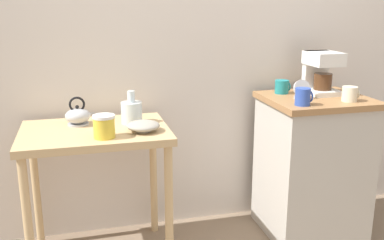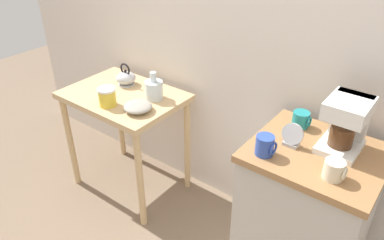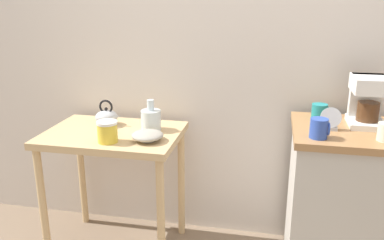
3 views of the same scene
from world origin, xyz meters
name	(u,v)px [view 3 (image 3 of 3)]	position (x,y,z in m)	size (l,w,h in m)	color
back_wall	(264,20)	(0.10, 0.47, 1.40)	(4.40, 0.10, 2.80)	silver
wooden_table	(114,150)	(-0.72, 0.08, 0.66)	(0.78, 0.56, 0.78)	tan
kitchen_counter	(344,206)	(0.59, 0.08, 0.44)	(0.61, 0.55, 0.88)	#BCB7AD
bowl_stoneware	(147,135)	(-0.48, -0.03, 0.81)	(0.17, 0.17, 0.06)	#9E998C
teakettle	(107,117)	(-0.81, 0.19, 0.83)	(0.17, 0.14, 0.16)	#B2B5BA
glass_carafe_vase	(151,119)	(-0.51, 0.15, 0.84)	(0.12, 0.12, 0.18)	silver
canister_enamel	(107,132)	(-0.68, -0.09, 0.84)	(0.11, 0.11, 0.12)	gold
coffee_maker	(368,98)	(0.67, 0.18, 1.02)	(0.18, 0.22, 0.26)	white
mug_blue	(319,128)	(0.40, -0.10, 0.93)	(0.09, 0.08, 0.10)	#2D4CAD
mug_dark_teal	(320,111)	(0.44, 0.23, 0.92)	(0.09, 0.09, 0.08)	teal
table_clock	(331,120)	(0.47, 0.04, 0.94)	(0.10, 0.05, 0.12)	#B2B5BA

